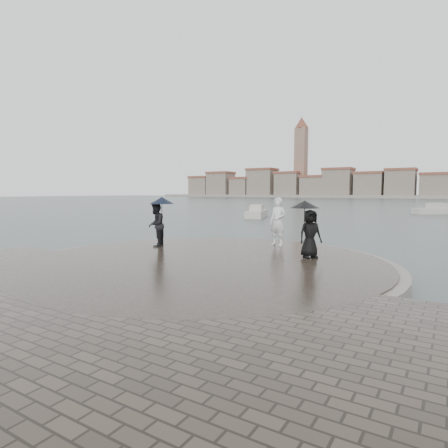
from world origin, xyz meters
The scene contains 8 objects.
ground centered at (0.00, 0.00, 0.00)m, with size 400.00×400.00×0.00m, color #2B3835.
kerb_ring centered at (0.00, 3.50, 0.16)m, with size 12.50×12.50×0.32m, color gray.
quay_tip centered at (0.00, 3.50, 0.18)m, with size 11.90×11.90×0.36m, color #2D261E.
statue centered at (0.80, 7.81, 1.37)m, with size 0.73×0.48×2.01m, color white.
visitor_left centered at (-3.32, 4.94, 1.48)m, with size 1.26×1.16×2.04m.
visitor_right centered at (2.85, 5.69, 1.47)m, with size 1.23×1.09×1.95m.
far_skyline centered at (-6.29, 160.71, 5.61)m, with size 260.00×20.00×37.00m.
boats centered at (4.95, 35.12, 0.38)m, with size 33.71×21.42×1.50m.
Camera 1 is at (7.08, -6.65, 2.61)m, focal length 30.00 mm.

